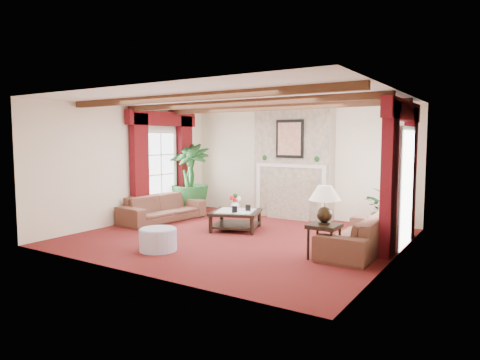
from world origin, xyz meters
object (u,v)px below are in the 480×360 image
Objects in this scene: sofa_right at (358,227)px; sofa_left at (163,204)px; side_table at (324,241)px; ottoman at (158,240)px; coffee_table at (236,220)px; potted_palm at (190,194)px.

sofa_left is at bearing -93.20° from sofa_right.
side_table is at bearing -96.17° from sofa_left.
sofa_left is 3.35× the size of ottoman.
sofa_right is 2.79m from coffee_table.
coffee_table is 2.19m from ottoman.
side_table is (-0.33, -0.75, -0.13)m from sofa_right.
side_table is 0.87× the size of ottoman.
side_table reaches higher than ottoman.
sofa_right is at bearing 66.45° from side_table.
coffee_table is at bearing -80.50° from sofa_left.
potted_palm is 2.43m from coffee_table.
coffee_table is at bearing 155.66° from side_table.
side_table is 2.85m from ottoman.
potted_palm is (-4.91, 1.43, 0.09)m from sofa_right.
potted_palm reaches higher than sofa_right.
potted_palm is at bearing 120.76° from ottoman.
coffee_table is (-2.76, 0.35, -0.21)m from sofa_right.
sofa_left is 1.05× the size of potted_palm.
side_table is at bearing 22.29° from ottoman.
sofa_left is 1.20m from potted_palm.
sofa_right is 1.03× the size of potted_palm.
potted_palm is 5.08m from side_table.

